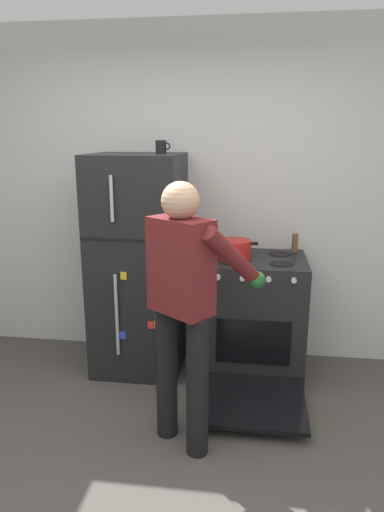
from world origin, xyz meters
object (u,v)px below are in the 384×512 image
Objects in this scene: coffee_mug at (161,147)px; red_pot at (235,249)px; refrigerator at (139,264)px; pepper_mill at (295,243)px; stove_range at (254,318)px; person_cook at (186,293)px.

red_pot is at bearing -10.01° from coffee_mug.
pepper_mill is (1.21, 0.20, 0.16)m from refrigerator.
stove_range is at bearing -5.36° from coffee_mug.
refrigerator is 0.77m from red_pot.
stove_range is at bearing 11.26° from red_pot.
pepper_mill is (0.30, 0.22, 0.56)m from stove_range.
person_cook is (-0.39, -0.92, 0.50)m from stove_range.
person_cook is at bearing -121.36° from pepper_mill.
stove_range is 1.49m from coffee_mug.
pepper_mill is (1.03, 0.15, -0.74)m from coffee_mug.
person_cook is 4.63× the size of red_pot.
refrigerator is 1.24m from pepper_mill.
stove_range is 3.58× the size of red_pot.
coffee_mug reaches higher than pepper_mill.
stove_range is 0.67m from pepper_mill.
coffee_mug is (0.18, 0.05, 0.90)m from refrigerator.
pepper_mill is at bearing 28.52° from red_pot.
coffee_mug reaches higher than red_pot.
refrigerator is 1.07× the size of person_cook.
pepper_mill is at bearing 8.31° from coffee_mug.
refrigerator is at bearing -164.60° from coffee_mug.
refrigerator is at bearing 118.76° from person_cook.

